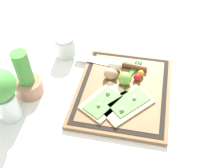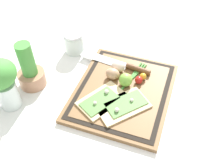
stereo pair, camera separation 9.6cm
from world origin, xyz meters
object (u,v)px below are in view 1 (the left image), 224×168
(cherry_tomato_red, at_px, (137,77))
(herb_pot, at_px, (27,80))
(herb_glass, at_px, (2,93))
(egg_pink, at_px, (115,66))
(pizza_slice_far, at_px, (105,101))
(sauce_jar, at_px, (66,47))
(egg_brown, at_px, (111,74))
(knife, at_px, (122,65))
(pizza_slice_near, at_px, (127,104))
(lime, at_px, (126,79))
(cherry_tomato_yellow, at_px, (141,73))

(cherry_tomato_red, bearing_deg, herb_pot, 107.02)
(herb_glass, bearing_deg, egg_pink, -48.77)
(pizza_slice_far, height_order, sauce_jar, sauce_jar)
(egg_brown, bearing_deg, knife, -22.48)
(pizza_slice_near, xyz_separation_m, lime, (0.10, 0.02, 0.02))
(pizza_slice_near, distance_m, cherry_tomato_red, 0.13)
(herb_pot, height_order, sauce_jar, herb_pot)
(pizza_slice_far, distance_m, herb_glass, 0.34)
(egg_pink, distance_m, lime, 0.09)
(cherry_tomato_red, bearing_deg, egg_pink, 67.39)
(egg_brown, relative_size, lime, 1.07)
(knife, bearing_deg, pizza_slice_near, -165.64)
(pizza_slice_near, height_order, lime, lime)
(cherry_tomato_yellow, bearing_deg, pizza_slice_far, 144.98)
(cherry_tomato_red, xyz_separation_m, herb_pot, (-0.12, 0.39, 0.03))
(lime, height_order, herb_pot, herb_pot)
(pizza_slice_far, xyz_separation_m, knife, (0.20, -0.03, 0.00))
(egg_brown, bearing_deg, herb_pot, 111.16)
(cherry_tomato_red, bearing_deg, sauce_jar, 69.93)
(pizza_slice_far, height_order, herb_pot, herb_pot)
(pizza_slice_near, xyz_separation_m, pizza_slice_far, (-0.00, 0.08, 0.00))
(egg_pink, bearing_deg, herb_pot, 118.38)
(knife, distance_m, herb_pot, 0.37)
(pizza_slice_near, height_order, sauce_jar, sauce_jar)
(pizza_slice_near, relative_size, herb_pot, 1.08)
(egg_pink, relative_size, lime, 1.07)
(pizza_slice_near, height_order, pizza_slice_far, same)
(cherry_tomato_red, xyz_separation_m, sauce_jar, (0.12, 0.32, 0.01))
(knife, height_order, cherry_tomato_red, cherry_tomato_red)
(pizza_slice_far, xyz_separation_m, herb_pot, (0.01, 0.29, 0.04))
(herb_glass, bearing_deg, cherry_tomato_red, -60.08)
(pizza_slice_far, xyz_separation_m, egg_brown, (0.12, 0.00, 0.02))
(egg_brown, bearing_deg, egg_pink, -7.57)
(cherry_tomato_yellow, bearing_deg, knife, 62.19)
(pizza_slice_near, height_order, cherry_tomato_yellow, cherry_tomato_yellow)
(pizza_slice_far, distance_m, herb_pot, 0.29)
(pizza_slice_near, xyz_separation_m, egg_brown, (0.12, 0.08, 0.02))
(herb_glass, bearing_deg, cherry_tomato_yellow, -58.10)
(cherry_tomato_yellow, height_order, sauce_jar, sauce_jar)
(knife, distance_m, cherry_tomato_red, 0.10)
(lime, distance_m, cherry_tomato_yellow, 0.07)
(cherry_tomato_yellow, bearing_deg, herb_pot, 109.92)
(pizza_slice_near, distance_m, herb_glass, 0.41)
(lime, distance_m, cherry_tomato_red, 0.05)
(cherry_tomato_yellow, bearing_deg, egg_pink, 82.41)
(sauce_jar, bearing_deg, egg_pink, -108.97)
(cherry_tomato_red, bearing_deg, knife, 45.88)
(knife, relative_size, sauce_jar, 3.30)
(pizza_slice_near, relative_size, sauce_jar, 2.20)
(egg_brown, relative_size, sauce_jar, 0.59)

